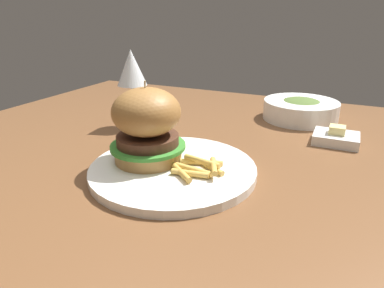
{
  "coord_description": "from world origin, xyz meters",
  "views": [
    {
      "loc": [
        0.21,
        -0.56,
        0.99
      ],
      "look_at": [
        -0.0,
        -0.09,
        0.78
      ],
      "focal_mm": 32.0,
      "sensor_mm": 36.0,
      "label": 1
    }
  ],
  "objects_px": {
    "main_plate": "(173,169)",
    "soup_bowl": "(301,109)",
    "wine_glass": "(132,71)",
    "butter_dish": "(336,138)",
    "burger_sandwich": "(147,125)"
  },
  "relations": [
    {
      "from": "burger_sandwich",
      "to": "butter_dish",
      "type": "distance_m",
      "value": 0.38
    },
    {
      "from": "main_plate",
      "to": "soup_bowl",
      "type": "xyz_separation_m",
      "value": [
        0.14,
        0.39,
        0.02
      ]
    },
    {
      "from": "wine_glass",
      "to": "butter_dish",
      "type": "xyz_separation_m",
      "value": [
        0.42,
        0.08,
        -0.11
      ]
    },
    {
      "from": "burger_sandwich",
      "to": "wine_glass",
      "type": "bearing_deg",
      "value": 129.5
    },
    {
      "from": "main_plate",
      "to": "butter_dish",
      "type": "height_order",
      "value": "butter_dish"
    },
    {
      "from": "main_plate",
      "to": "burger_sandwich",
      "type": "distance_m",
      "value": 0.08
    },
    {
      "from": "main_plate",
      "to": "butter_dish",
      "type": "xyz_separation_m",
      "value": [
        0.23,
        0.26,
        0.0
      ]
    },
    {
      "from": "main_plate",
      "to": "burger_sandwich",
      "type": "bearing_deg",
      "value": 175.26
    },
    {
      "from": "soup_bowl",
      "to": "butter_dish",
      "type": "bearing_deg",
      "value": -56.72
    },
    {
      "from": "main_plate",
      "to": "wine_glass",
      "type": "relative_size",
      "value": 1.57
    },
    {
      "from": "burger_sandwich",
      "to": "butter_dish",
      "type": "xyz_separation_m",
      "value": [
        0.28,
        0.25,
        -0.06
      ]
    },
    {
      "from": "main_plate",
      "to": "wine_glass",
      "type": "height_order",
      "value": "wine_glass"
    },
    {
      "from": "wine_glass",
      "to": "butter_dish",
      "type": "bearing_deg",
      "value": 10.35
    },
    {
      "from": "burger_sandwich",
      "to": "wine_glass",
      "type": "distance_m",
      "value": 0.23
    },
    {
      "from": "main_plate",
      "to": "wine_glass",
      "type": "distance_m",
      "value": 0.29
    }
  ]
}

